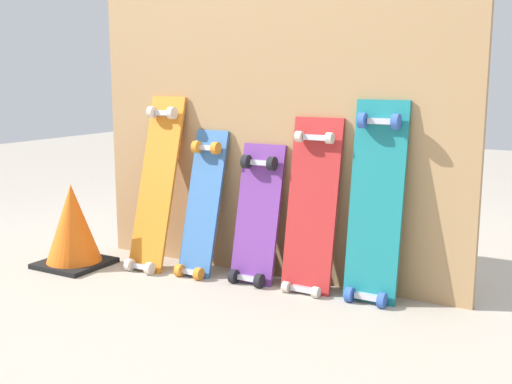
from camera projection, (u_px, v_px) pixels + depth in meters
name	position (u px, v px, depth m)	size (l,w,h in m)	color
ground_plane	(263.00, 278.00, 2.99)	(12.00, 12.00, 0.00)	#A89E8E
plywood_wall_panel	(271.00, 123.00, 2.92)	(1.89, 0.04, 1.45)	tan
skateboard_orange	(155.00, 190.00, 3.12)	(0.20, 0.31, 0.91)	orange
skateboard_blue	(202.00, 210.00, 3.03)	(0.18, 0.26, 0.75)	#386BAD
skateboard_purple	(256.00, 221.00, 2.91)	(0.22, 0.22, 0.70)	#6B338C
skateboard_red	(311.00, 214.00, 2.78)	(0.23, 0.20, 0.83)	#B22626
skateboard_teal	(375.00, 210.00, 2.64)	(0.23, 0.19, 0.90)	#197A7F
traffic_cone	(73.00, 226.00, 3.15)	(0.31, 0.31, 0.41)	black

